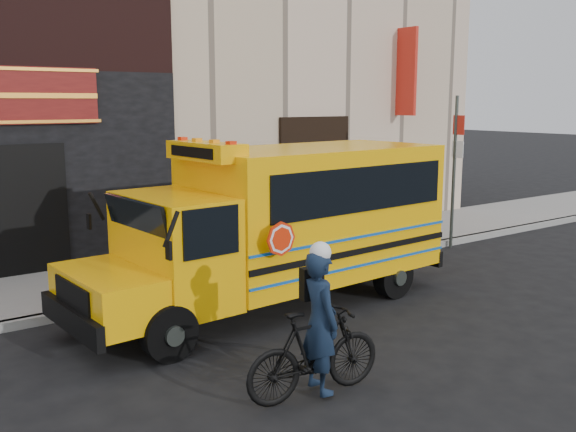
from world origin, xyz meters
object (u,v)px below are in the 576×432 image
(bicycle, at_px, (315,353))
(sign_pole, at_px, (455,166))
(school_bus, at_px, (285,220))
(cyclist, at_px, (320,326))

(bicycle, bearing_deg, sign_pole, -54.27)
(school_bus, bearing_deg, bicycle, -119.89)
(bicycle, height_order, cyclist, cyclist)
(bicycle, bearing_deg, school_bus, -23.85)
(school_bus, height_order, bicycle, school_bus)
(school_bus, relative_size, bicycle, 3.81)
(bicycle, xyz_separation_m, cyclist, (0.08, 0.01, 0.32))
(sign_pole, bearing_deg, bicycle, -150.31)
(school_bus, distance_m, cyclist, 3.64)
(school_bus, bearing_deg, sign_pole, 11.90)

